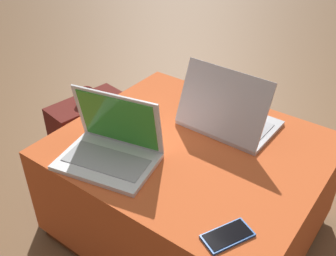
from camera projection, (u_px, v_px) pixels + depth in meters
name	position (u px, v px, depth m)	size (l,w,h in m)	color
ground_plane	(188.00, 226.00, 1.67)	(14.00, 14.00, 0.00)	brown
ottoman	(189.00, 188.00, 1.55)	(0.93, 0.80, 0.43)	maroon
laptop_near	(111.00, 147.00, 1.33)	(0.36, 0.29, 0.23)	silver
laptop_far	(227.00, 116.00, 1.49)	(0.35, 0.26, 0.25)	#B7B7BC
cell_phone	(228.00, 236.00, 1.07)	(0.12, 0.16, 0.01)	#1E4C9E
backpack	(90.00, 139.00, 1.86)	(0.25, 0.36, 0.48)	#5B1E19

